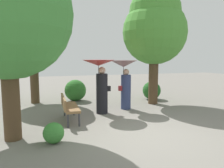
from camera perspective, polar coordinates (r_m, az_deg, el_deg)
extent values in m
plane|color=slate|center=(6.00, 9.04, -13.29)|extent=(40.00, 40.00, 0.00)
cylinder|color=black|center=(7.90, -2.75, -2.64)|extent=(0.43, 0.43, 1.50)
sphere|color=tan|center=(7.80, -2.79, 3.69)|extent=(0.27, 0.27, 0.27)
cylinder|color=#333338|center=(7.77, -3.66, 1.96)|extent=(0.02, 0.02, 0.82)
cone|color=#B22D2D|center=(7.74, -3.69, 5.77)|extent=(1.20, 1.20, 0.22)
cube|color=black|center=(7.97, -0.92, -1.24)|extent=(0.14, 0.10, 0.20)
cylinder|color=navy|center=(8.61, 3.79, -2.17)|extent=(0.40, 0.40, 1.41)
sphere|color=tan|center=(8.51, 3.83, 3.26)|extent=(0.25, 0.25, 0.25)
cylinder|color=#333338|center=(8.47, 3.10, 1.91)|extent=(0.02, 0.02, 0.80)
cone|color=gray|center=(8.44, 3.13, 5.53)|extent=(1.09, 1.09, 0.27)
cube|color=maroon|center=(8.46, 2.24, -1.17)|extent=(0.14, 0.10, 0.20)
cylinder|color=#38383D|center=(6.57, -8.90, -9.47)|extent=(0.06, 0.06, 0.44)
cylinder|color=#38383D|center=(6.53, -11.89, -9.63)|extent=(0.06, 0.06, 0.44)
cylinder|color=#38383D|center=(7.85, -10.31, -6.76)|extent=(0.06, 0.06, 0.44)
cylinder|color=#38383D|center=(7.82, -12.80, -6.88)|extent=(0.06, 0.06, 0.44)
cube|color=olive|center=(7.13, -11.07, -6.20)|extent=(0.46, 1.51, 0.08)
cube|color=olive|center=(7.07, -13.05, -4.75)|extent=(0.08, 1.50, 0.35)
cylinder|color=#4C3823|center=(10.26, -20.52, 5.67)|extent=(0.38, 0.38, 3.83)
sphere|color=#4C9338|center=(10.29, -20.76, 11.00)|extent=(2.70, 2.70, 2.70)
sphere|color=#4C9338|center=(10.38, -20.95, 15.21)|extent=(2.16, 2.16, 2.16)
cylinder|color=#4C3823|center=(9.68, 11.30, 7.27)|extent=(0.43, 0.43, 4.28)
sphere|color=#4C9338|center=(9.75, 11.46, 13.57)|extent=(2.83, 2.83, 2.83)
sphere|color=#4C9338|center=(9.88, 11.59, 18.50)|extent=(2.27, 2.27, 2.27)
cylinder|color=#4C3823|center=(5.79, -26.27, 6.57)|extent=(0.42, 0.42, 4.21)
sphere|color=#428C3D|center=(5.89, -26.85, 16.84)|extent=(3.22, 3.22, 3.22)
sphere|color=#387F33|center=(5.46, -15.59, -12.69)|extent=(0.52, 0.52, 0.52)
sphere|color=#235B23|center=(10.81, 10.71, -1.72)|extent=(0.91, 0.91, 0.91)
sphere|color=#2D6B28|center=(10.37, -9.92, -1.71)|extent=(1.04, 1.04, 1.04)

